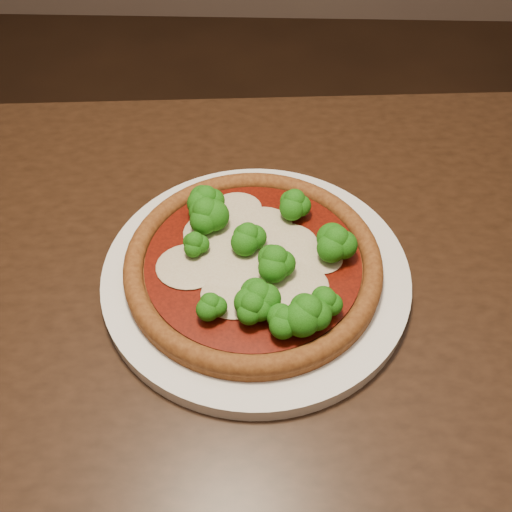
{
  "coord_description": "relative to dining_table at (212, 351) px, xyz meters",
  "views": [
    {
      "loc": [
        -0.01,
        -0.54,
        1.25
      ],
      "look_at": [
        -0.02,
        -0.14,
        0.79
      ],
      "focal_mm": 40.0,
      "sensor_mm": 36.0,
      "label": 1
    }
  ],
  "objects": [
    {
      "name": "pizza",
      "position": [
        0.05,
        0.03,
        0.13
      ],
      "size": [
        0.28,
        0.28,
        0.06
      ],
      "rotation": [
        0.0,
        0.0,
        0.05
      ],
      "color": "brown",
      "rests_on": "plate"
    },
    {
      "name": "plate",
      "position": [
        0.05,
        0.04,
        0.11
      ],
      "size": [
        0.34,
        0.34,
        0.02
      ],
      "primitive_type": "cylinder",
      "color": "white",
      "rests_on": "dining_table"
    },
    {
      "name": "dining_table",
      "position": [
        0.0,
        0.0,
        0.0
      ],
      "size": [
        1.33,
        0.87,
        0.75
      ],
      "rotation": [
        0.0,
        0.0,
        0.07
      ],
      "color": "black",
      "rests_on": "floor"
    },
    {
      "name": "floor",
      "position": [
        0.08,
        0.17,
        -0.65
      ],
      "size": [
        4.0,
        4.0,
        0.0
      ],
      "primitive_type": "plane",
      "color": "black",
      "rests_on": "ground"
    }
  ]
}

